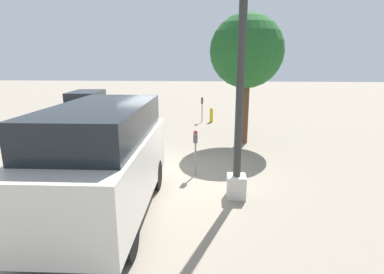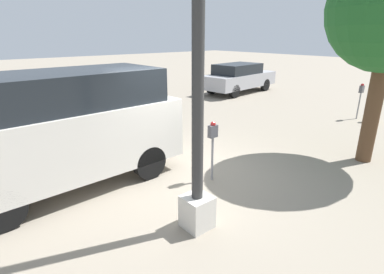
% 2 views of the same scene
% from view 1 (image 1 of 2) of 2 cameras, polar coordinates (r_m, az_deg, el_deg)
% --- Properties ---
extents(ground_plane, '(80.00, 80.00, 0.00)m').
position_cam_1_polar(ground_plane, '(8.45, -2.75, -7.85)').
color(ground_plane, gray).
extents(parking_meter_near, '(0.20, 0.11, 1.32)m').
position_cam_1_polar(parking_meter_near, '(8.35, 0.67, -1.05)').
color(parking_meter_near, gray).
rests_on(parking_meter_near, ground).
extents(parking_meter_far, '(0.20, 0.11, 1.32)m').
position_cam_1_polar(parking_meter_far, '(15.83, 1.93, 6.32)').
color(parking_meter_far, gray).
rests_on(parking_meter_far, ground).
extents(lamp_post, '(0.44, 0.44, 5.12)m').
position_cam_1_polar(lamp_post, '(6.86, 8.87, 2.05)').
color(lamp_post, beige).
rests_on(lamp_post, ground).
extents(parked_van, '(4.57, 1.99, 2.34)m').
position_cam_1_polar(parked_van, '(6.38, -16.55, -3.86)').
color(parked_van, beige).
rests_on(parked_van, ground).
extents(car_distant, '(4.71, 2.11, 1.54)m').
position_cam_1_polar(car_distant, '(17.96, -19.24, 5.99)').
color(car_distant, '#9E9EA3').
rests_on(car_distant, ground).
extents(street_tree, '(2.75, 2.75, 4.91)m').
position_cam_1_polar(street_tree, '(11.76, 10.35, 15.65)').
color(street_tree, '#513823').
rests_on(street_tree, ground).
extents(fire_hydrant, '(0.18, 0.18, 0.78)m').
position_cam_1_polar(fire_hydrant, '(15.91, 3.70, 4.21)').
color(fire_hydrant, gold).
rests_on(fire_hydrant, ground).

